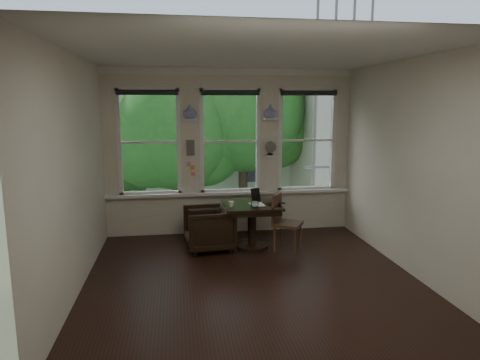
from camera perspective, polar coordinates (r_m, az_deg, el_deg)
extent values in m
plane|color=black|center=(6.08, 1.49, -12.81)|extent=(4.50, 4.50, 0.00)
plane|color=silver|center=(5.64, 1.64, 16.52)|extent=(4.50, 4.50, 0.00)
plane|color=silver|center=(7.88, -1.34, 3.74)|extent=(4.50, 0.00, 4.50)
plane|color=silver|center=(3.52, 8.06, -4.23)|extent=(4.50, 0.00, 4.50)
plane|color=silver|center=(5.72, -21.20, 0.69)|extent=(0.00, 4.50, 4.50)
plane|color=silver|center=(6.46, 21.62, 1.65)|extent=(0.00, 4.50, 4.50)
cube|color=white|center=(7.68, -6.69, 8.01)|extent=(0.26, 0.16, 0.03)
cube|color=white|center=(7.86, 4.04, 8.09)|extent=(0.26, 0.16, 0.03)
cube|color=#59544F|center=(7.74, -6.62, 4.31)|extent=(0.14, 0.06, 0.28)
imported|color=white|center=(7.67, -6.71, 9.04)|extent=(0.24, 0.24, 0.25)
imported|color=white|center=(7.86, 4.05, 9.11)|extent=(0.24, 0.24, 0.25)
imported|color=black|center=(7.08, -4.19, -6.46)|extent=(0.84, 0.82, 0.71)
cube|color=maroon|center=(7.06, -4.20, -5.72)|extent=(0.45, 0.45, 0.06)
imported|color=black|center=(7.00, 4.63, -3.21)|extent=(0.39, 0.34, 0.03)
imported|color=white|center=(6.84, -1.20, -3.23)|extent=(0.12, 0.12, 0.09)
imported|color=white|center=(6.78, 1.98, -3.32)|extent=(0.13, 0.13, 0.10)
cube|color=black|center=(7.24, 2.09, -1.95)|extent=(0.18, 0.12, 0.22)
cube|color=silver|center=(7.00, 2.30, -3.27)|extent=(0.25, 0.32, 0.00)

